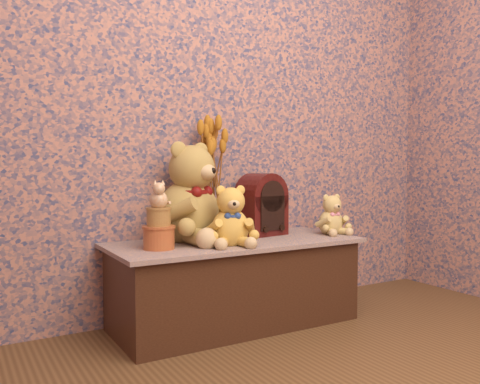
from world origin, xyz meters
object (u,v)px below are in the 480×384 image
Objects in this scene: cat_figurine at (158,194)px; teddy_medium at (230,213)px; biscuit_tin_lower at (159,238)px; teddy_large at (188,188)px; cathedral_radio at (261,204)px; ceramic_vase at (212,219)px; teddy_small at (331,212)px.

teddy_medium is at bearing 6.00° from cat_figurine.
teddy_medium is at bearing -10.23° from biscuit_tin_lower.
teddy_large reaches higher than cathedral_radio.
ceramic_vase is 1.51× the size of cat_figurine.
teddy_large is 0.27m from cat_figurine.
teddy_large is 1.74× the size of teddy_medium.
biscuit_tin_lower is 1.09× the size of cat_figurine.
teddy_medium is (0.11, -0.22, -0.11)m from teddy_large.
teddy_large is 0.34m from biscuit_tin_lower.
teddy_medium is 0.35m from cat_figurine.
teddy_medium is at bearing -98.29° from ceramic_vase.
teddy_large is at bearing 172.75° from teddy_small.
ceramic_vase is at bearing 159.97° from cathedral_radio.
cat_figurine reaches higher than ceramic_vase.
teddy_medium is 0.37m from cathedral_radio.
teddy_small is (0.65, 0.05, -0.03)m from teddy_medium.
ceramic_vase is 1.39× the size of biscuit_tin_lower.
cat_figurine is at bearing 0.00° from biscuit_tin_lower.
teddy_small is at bearing -33.21° from cathedral_radio.
teddy_small is 1.81× the size of cat_figurine.
teddy_small reaches higher than ceramic_vase.
biscuit_tin_lower is (-0.33, 0.06, -0.10)m from teddy_medium.
teddy_small is at bearing -0.34° from biscuit_tin_lower.
cathedral_radio is (0.42, -0.01, -0.09)m from teddy_large.
ceramic_vase is (-0.61, 0.21, -0.02)m from teddy_small.
cathedral_radio is 0.28m from ceramic_vase.
teddy_small is at bearing -36.71° from teddy_large.
biscuit_tin_lower is at bearing 0.00° from cat_figurine.
teddy_medium is 0.35m from biscuit_tin_lower.
teddy_medium is at bearing -170.39° from teddy_small.
cat_figurine reaches higher than teddy_small.
biscuit_tin_lower is (-0.21, -0.16, -0.21)m from teddy_large.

